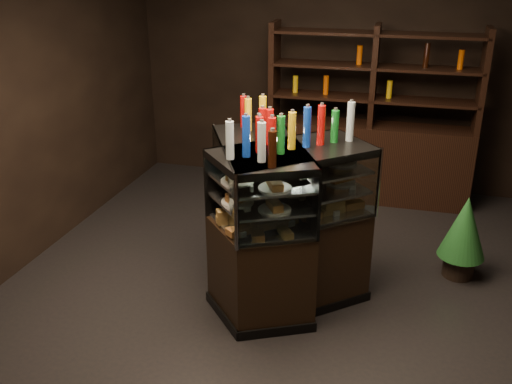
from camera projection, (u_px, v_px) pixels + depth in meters
The scene contains 7 objects.
ground at pixel (297, 281), 5.07m from camera, with size 5.00×5.00×0.00m, color black.
room_shell at pixel (304, 61), 4.31m from camera, with size 5.02×5.02×3.01m.
display_case at pixel (275, 249), 4.67m from camera, with size 1.47×1.38×1.35m.
food_display at pixel (276, 188), 4.45m from camera, with size 1.07×1.10×0.42m.
bottles_top at pixel (277, 129), 4.27m from camera, with size 0.91×0.96×0.30m.
potted_conifer at pixel (465, 226), 4.97m from camera, with size 0.41×0.41×0.87m.
back_shelving at pixel (368, 149), 6.55m from camera, with size 2.30×0.45×2.00m.
Camera 1 is at (0.82, -4.30, 2.71)m, focal length 40.00 mm.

